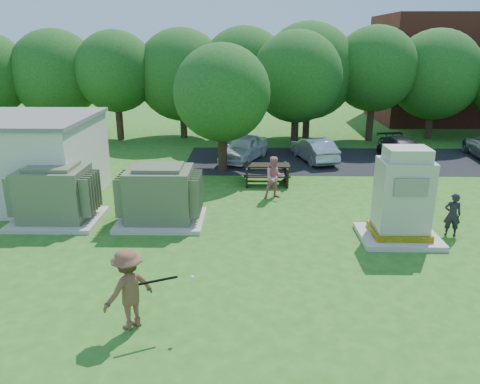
{
  "coord_description": "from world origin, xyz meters",
  "views": [
    {
      "loc": [
        0.28,
        -10.91,
        6.16
      ],
      "look_at": [
        0.0,
        4.0,
        1.3
      ],
      "focal_mm": 35.0,
      "sensor_mm": 36.0,
      "label": 1
    }
  ],
  "objects_px": {
    "person_by_generator": "(452,215)",
    "car_white": "(244,148)",
    "car_silver_a": "(314,149)",
    "picnic_table": "(267,172)",
    "car_dark": "(403,150)",
    "person_at_picnic": "(275,177)",
    "transformer_left": "(55,195)",
    "batter": "(129,289)",
    "generator_cabinet": "(402,200)",
    "transformer_right": "(160,196)"
  },
  "relations": [
    {
      "from": "transformer_right",
      "to": "generator_cabinet",
      "type": "height_order",
      "value": "generator_cabinet"
    },
    {
      "from": "generator_cabinet",
      "to": "person_at_picnic",
      "type": "height_order",
      "value": "generator_cabinet"
    },
    {
      "from": "person_by_generator",
      "to": "car_silver_a",
      "type": "height_order",
      "value": "person_by_generator"
    },
    {
      "from": "car_white",
      "to": "transformer_left",
      "type": "bearing_deg",
      "value": -102.86
    },
    {
      "from": "person_by_generator",
      "to": "transformer_left",
      "type": "bearing_deg",
      "value": 7.02
    },
    {
      "from": "person_by_generator",
      "to": "transformer_right",
      "type": "bearing_deg",
      "value": 5.38
    },
    {
      "from": "person_by_generator",
      "to": "car_silver_a",
      "type": "xyz_separation_m",
      "value": [
        -3.18,
        9.99,
        -0.1
      ]
    },
    {
      "from": "transformer_left",
      "to": "transformer_right",
      "type": "distance_m",
      "value": 3.7
    },
    {
      "from": "person_by_generator",
      "to": "car_white",
      "type": "xyz_separation_m",
      "value": [
        -6.93,
        10.07,
        -0.07
      ]
    },
    {
      "from": "generator_cabinet",
      "to": "picnic_table",
      "type": "height_order",
      "value": "generator_cabinet"
    },
    {
      "from": "picnic_table",
      "to": "car_dark",
      "type": "xyz_separation_m",
      "value": [
        7.37,
        4.12,
        0.06
      ]
    },
    {
      "from": "batter",
      "to": "person_at_picnic",
      "type": "distance_m",
      "value": 9.82
    },
    {
      "from": "generator_cabinet",
      "to": "car_dark",
      "type": "bearing_deg",
      "value": 72.1
    },
    {
      "from": "batter",
      "to": "person_at_picnic",
      "type": "xyz_separation_m",
      "value": [
        3.68,
        9.1,
        -0.08
      ]
    },
    {
      "from": "car_silver_a",
      "to": "car_dark",
      "type": "xyz_separation_m",
      "value": [
        4.69,
        -0.08,
        -0.02
      ]
    },
    {
      "from": "batter",
      "to": "car_dark",
      "type": "distance_m",
      "value": 18.68
    },
    {
      "from": "transformer_left",
      "to": "car_dark",
      "type": "distance_m",
      "value": 17.41
    },
    {
      "from": "person_by_generator",
      "to": "car_dark",
      "type": "bearing_deg",
      "value": -87.29
    },
    {
      "from": "car_silver_a",
      "to": "transformer_left",
      "type": "bearing_deg",
      "value": 26.43
    },
    {
      "from": "picnic_table",
      "to": "batter",
      "type": "distance_m",
      "value": 11.64
    },
    {
      "from": "picnic_table",
      "to": "car_white",
      "type": "height_order",
      "value": "car_white"
    },
    {
      "from": "transformer_left",
      "to": "picnic_table",
      "type": "bearing_deg",
      "value": 32.14
    },
    {
      "from": "person_at_picnic",
      "to": "car_silver_a",
      "type": "bearing_deg",
      "value": 57.21
    },
    {
      "from": "transformer_left",
      "to": "person_by_generator",
      "type": "distance_m",
      "value": 13.49
    },
    {
      "from": "transformer_right",
      "to": "car_white",
      "type": "xyz_separation_m",
      "value": [
        2.82,
        9.04,
        -0.3
      ]
    },
    {
      "from": "transformer_right",
      "to": "car_dark",
      "type": "bearing_deg",
      "value": 38.29
    },
    {
      "from": "person_by_generator",
      "to": "car_white",
      "type": "height_order",
      "value": "person_by_generator"
    },
    {
      "from": "generator_cabinet",
      "to": "person_by_generator",
      "type": "xyz_separation_m",
      "value": [
        1.79,
        0.32,
        -0.59
      ]
    },
    {
      "from": "transformer_left",
      "to": "car_dark",
      "type": "xyz_separation_m",
      "value": [
        14.96,
        8.89,
        -0.36
      ]
    },
    {
      "from": "car_dark",
      "to": "picnic_table",
      "type": "bearing_deg",
      "value": -157.42
    },
    {
      "from": "picnic_table",
      "to": "batter",
      "type": "relative_size",
      "value": 1.09
    },
    {
      "from": "person_at_picnic",
      "to": "transformer_left",
      "type": "bearing_deg",
      "value": -172.01
    },
    {
      "from": "picnic_table",
      "to": "transformer_left",
      "type": "bearing_deg",
      "value": -147.86
    },
    {
      "from": "batter",
      "to": "person_by_generator",
      "type": "relative_size",
      "value": 1.28
    },
    {
      "from": "picnic_table",
      "to": "car_dark",
      "type": "distance_m",
      "value": 8.44
    },
    {
      "from": "batter",
      "to": "car_white",
      "type": "xyz_separation_m",
      "value": [
        2.37,
        15.38,
        -0.27
      ]
    },
    {
      "from": "batter",
      "to": "person_by_generator",
      "type": "height_order",
      "value": "batter"
    },
    {
      "from": "person_by_generator",
      "to": "person_at_picnic",
      "type": "relative_size",
      "value": 0.85
    },
    {
      "from": "person_at_picnic",
      "to": "car_dark",
      "type": "bearing_deg",
      "value": 29.3
    },
    {
      "from": "generator_cabinet",
      "to": "picnic_table",
      "type": "relative_size",
      "value": 1.48
    },
    {
      "from": "car_dark",
      "to": "person_by_generator",
      "type": "bearing_deg",
      "value": -105.29
    },
    {
      "from": "generator_cabinet",
      "to": "person_by_generator",
      "type": "bearing_deg",
      "value": 9.99
    },
    {
      "from": "car_white",
      "to": "car_silver_a",
      "type": "distance_m",
      "value": 3.75
    },
    {
      "from": "person_by_generator",
      "to": "car_silver_a",
      "type": "bearing_deg",
      "value": -60.96
    },
    {
      "from": "picnic_table",
      "to": "person_at_picnic",
      "type": "xyz_separation_m",
      "value": [
        0.24,
        -2.01,
        0.32
      ]
    },
    {
      "from": "batter",
      "to": "car_silver_a",
      "type": "distance_m",
      "value": 16.49
    },
    {
      "from": "transformer_left",
      "to": "generator_cabinet",
      "type": "bearing_deg",
      "value": -6.56
    },
    {
      "from": "person_by_generator",
      "to": "generator_cabinet",
      "type": "bearing_deg",
      "value": 21.36
    },
    {
      "from": "generator_cabinet",
      "to": "batter",
      "type": "relative_size",
      "value": 1.61
    },
    {
      "from": "car_dark",
      "to": "person_at_picnic",
      "type": "bearing_deg",
      "value": -145.91
    }
  ]
}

